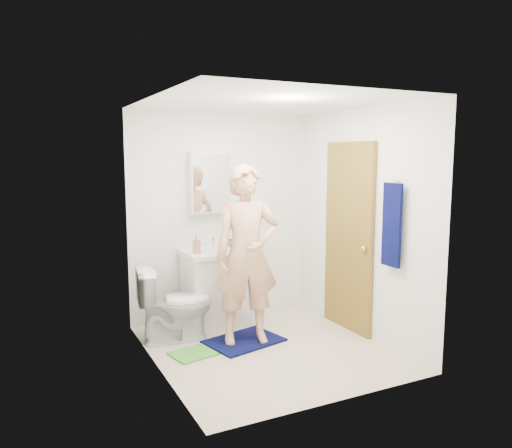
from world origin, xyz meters
The scene contains 22 objects.
floor centered at (0.00, 0.00, -0.01)m, with size 2.20×2.40×0.02m, color beige.
ceiling centered at (0.00, 0.00, 2.41)m, with size 2.20×2.40×0.02m, color white.
wall_back centered at (0.00, 1.21, 1.20)m, with size 2.20×0.02×2.40m, color white.
wall_front centered at (0.00, -1.21, 1.20)m, with size 2.20×0.02×2.40m, color white.
wall_left centered at (-1.11, 0.00, 1.20)m, with size 0.02×2.40×2.40m, color white.
wall_right centered at (1.11, 0.00, 1.20)m, with size 0.02×2.40×2.40m, color white.
vanity_cabinet centered at (-0.15, 0.91, 0.40)m, with size 0.75×0.55×0.80m, color white.
countertop centered at (-0.15, 0.91, 0.83)m, with size 0.79×0.59×0.05m, color white.
sink_basin centered at (-0.15, 0.91, 0.84)m, with size 0.40×0.40×0.03m, color white.
faucet centered at (-0.15, 1.09, 0.91)m, with size 0.03×0.03×0.12m, color silver.
medicine_cabinet centered at (-0.15, 1.14, 1.60)m, with size 0.50×0.12×0.70m, color white.
mirror_panel centered at (-0.15, 1.08, 1.60)m, with size 0.46×0.01×0.66m, color white.
door centered at (1.07, 0.15, 1.02)m, with size 0.05×0.80×2.05m, color olive.
door_knob centered at (1.03, -0.17, 0.95)m, with size 0.07×0.07×0.07m, color gold.
towel centered at (1.03, -0.57, 1.25)m, with size 0.03×0.24×0.80m, color #060A3E.
towel_hook centered at (1.07, -0.57, 1.67)m, with size 0.02×0.02×0.06m, color silver.
toilet centered at (-0.76, 0.63, 0.38)m, with size 0.43×0.75×0.77m, color white.
bath_mat centered at (-0.14, 0.26, 0.01)m, with size 0.74×0.53×0.02m, color #060A3E.
green_rug centered at (-0.73, 0.17, 0.01)m, with size 0.39×0.33×0.02m, color green.
soap_dispenser centered at (-0.43, 0.87, 0.95)m, with size 0.09×0.09×0.19m, color #BB7557.
toothbrush_cup centered at (0.06, 1.02, 0.89)m, with size 0.11×0.11×0.09m, color #5C3F8C.
man centered at (-0.12, 0.22, 0.92)m, with size 0.66×0.43×1.80m, color tan.
Camera 1 is at (-2.20, -4.21, 1.91)m, focal length 35.00 mm.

